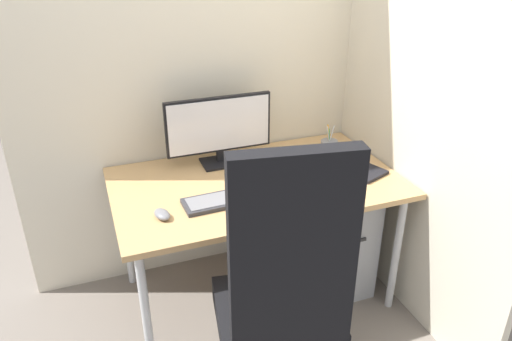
{
  "coord_description": "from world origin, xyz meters",
  "views": [
    {
      "loc": [
        -0.76,
        -2.04,
        1.86
      ],
      "look_at": [
        -0.03,
        -0.08,
        0.82
      ],
      "focal_mm": 34.45,
      "sensor_mm": 36.0,
      "label": 1
    }
  ],
  "objects_px": {
    "monitor": "(219,128)",
    "notebook": "(366,172)",
    "pen_holder": "(329,147)",
    "office_chair": "(283,296)",
    "keyboard": "(233,198)",
    "mouse": "(162,214)",
    "filing_cabinet": "(325,238)"
  },
  "relations": [
    {
      "from": "monitor",
      "to": "notebook",
      "type": "height_order",
      "value": "monitor"
    },
    {
      "from": "pen_holder",
      "to": "office_chair",
      "type": "bearing_deg",
      "value": -126.56
    },
    {
      "from": "keyboard",
      "to": "notebook",
      "type": "height_order",
      "value": "keyboard"
    },
    {
      "from": "office_chair",
      "to": "mouse",
      "type": "height_order",
      "value": "office_chair"
    },
    {
      "from": "keyboard",
      "to": "pen_holder",
      "type": "relative_size",
      "value": 2.76
    },
    {
      "from": "office_chair",
      "to": "notebook",
      "type": "bearing_deg",
      "value": 39.65
    },
    {
      "from": "office_chair",
      "to": "keyboard",
      "type": "xyz_separation_m",
      "value": [
        -0.0,
        0.58,
        0.11
      ]
    },
    {
      "from": "filing_cabinet",
      "to": "monitor",
      "type": "relative_size",
      "value": 1.07
    },
    {
      "from": "filing_cabinet",
      "to": "pen_holder",
      "type": "bearing_deg",
      "value": 64.97
    },
    {
      "from": "office_chair",
      "to": "pen_holder",
      "type": "xyz_separation_m",
      "value": [
        0.65,
        0.88,
        0.14
      ]
    },
    {
      "from": "mouse",
      "to": "notebook",
      "type": "xyz_separation_m",
      "value": [
        1.06,
        0.05,
        -0.01
      ]
    },
    {
      "from": "filing_cabinet",
      "to": "notebook",
      "type": "bearing_deg",
      "value": -30.85
    },
    {
      "from": "pen_holder",
      "to": "notebook",
      "type": "xyz_separation_m",
      "value": [
        0.07,
        -0.28,
        -0.03
      ]
    },
    {
      "from": "mouse",
      "to": "monitor",
      "type": "bearing_deg",
      "value": 33.3
    },
    {
      "from": "filing_cabinet",
      "to": "mouse",
      "type": "xyz_separation_m",
      "value": [
        -0.91,
        -0.15,
        0.44
      ]
    },
    {
      "from": "monitor",
      "to": "pen_holder",
      "type": "height_order",
      "value": "monitor"
    },
    {
      "from": "mouse",
      "to": "pen_holder",
      "type": "xyz_separation_m",
      "value": [
        0.99,
        0.34,
        0.03
      ]
    },
    {
      "from": "keyboard",
      "to": "mouse",
      "type": "xyz_separation_m",
      "value": [
        -0.34,
        -0.04,
        0.01
      ]
    },
    {
      "from": "keyboard",
      "to": "monitor",
      "type": "bearing_deg",
      "value": 81.64
    },
    {
      "from": "notebook",
      "to": "pen_holder",
      "type": "bearing_deg",
      "value": 82.42
    },
    {
      "from": "keyboard",
      "to": "notebook",
      "type": "distance_m",
      "value": 0.72
    },
    {
      "from": "pen_holder",
      "to": "notebook",
      "type": "bearing_deg",
      "value": -76.34
    },
    {
      "from": "monitor",
      "to": "pen_holder",
      "type": "distance_m",
      "value": 0.63
    },
    {
      "from": "office_chair",
      "to": "filing_cabinet",
      "type": "distance_m",
      "value": 0.95
    },
    {
      "from": "monitor",
      "to": "pen_holder",
      "type": "relative_size",
      "value": 3.28
    },
    {
      "from": "office_chair",
      "to": "filing_cabinet",
      "type": "height_order",
      "value": "office_chair"
    },
    {
      "from": "office_chair",
      "to": "keyboard",
      "type": "distance_m",
      "value": 0.59
    },
    {
      "from": "filing_cabinet",
      "to": "office_chair",
      "type": "bearing_deg",
      "value": -129.23
    },
    {
      "from": "office_chair",
      "to": "filing_cabinet",
      "type": "xyz_separation_m",
      "value": [
        0.56,
        0.69,
        -0.32
      ]
    },
    {
      "from": "filing_cabinet",
      "to": "mouse",
      "type": "height_order",
      "value": "mouse"
    },
    {
      "from": "filing_cabinet",
      "to": "monitor",
      "type": "height_order",
      "value": "monitor"
    },
    {
      "from": "keyboard",
      "to": "mouse",
      "type": "relative_size",
      "value": 4.69
    }
  ]
}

